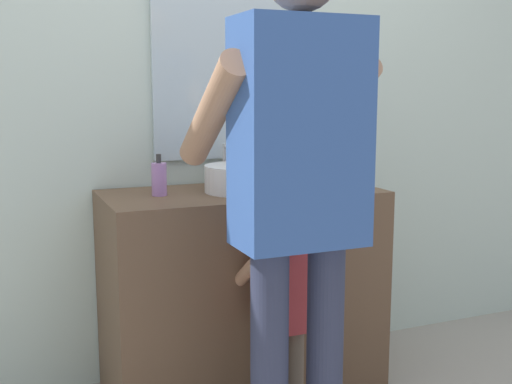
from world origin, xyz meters
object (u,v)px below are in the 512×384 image
at_px(toothbrush_cup, 310,175).
at_px(soap_bottle, 159,179).
at_px(adult_parent, 297,168).
at_px(child_toddler, 283,298).

relative_size(toothbrush_cup, soap_bottle, 1.25).
relative_size(toothbrush_cup, adult_parent, 0.12).
bearing_deg(child_toddler, soap_bottle, 129.26).
bearing_deg(toothbrush_cup, adult_parent, -120.74).
distance_m(child_toddler, adult_parent, 0.58).
distance_m(soap_bottle, child_toddler, 0.68).
bearing_deg(soap_bottle, child_toddler, -50.74).
bearing_deg(soap_bottle, toothbrush_cup, -3.42).
bearing_deg(adult_parent, toothbrush_cup, 59.26).
xyz_separation_m(soap_bottle, adult_parent, (0.27, -0.68, 0.11)).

